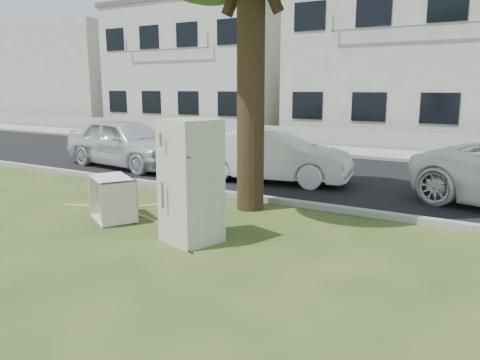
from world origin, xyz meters
The scene contains 16 objects.
ground centered at (0.00, 0.00, 0.00)m, with size 120.00×120.00×0.00m, color #284117.
road centered at (0.00, 6.00, 0.01)m, with size 120.00×7.00×0.01m, color black.
kerb_near centered at (0.00, 2.45, 0.00)m, with size 120.00×0.18×0.12m, color gray.
kerb_far centered at (0.00, 9.55, 0.00)m, with size 120.00×0.18×0.12m, color gray.
sidewalk centered at (0.00, 11.00, 0.01)m, with size 120.00×2.80×0.01m, color gray.
low_wall centered at (0.00, 12.60, 0.35)m, with size 120.00×0.15×0.70m, color gray.
townhouse_left centered at (-12.00, 17.50, 3.52)m, with size 10.20×8.16×7.04m.
townhouse_center centered at (0.00, 17.50, 3.72)m, with size 11.22×8.16×7.44m.
filler_left centered at (-26.00, 18.00, 3.20)m, with size 16.00×9.00×6.40m, color beige.
fridge centered at (-0.20, -0.43, 0.97)m, with size 0.80×0.74×1.93m, color beige.
cabinet centered at (-2.19, -0.19, 0.40)m, with size 1.03×0.64×0.80m, color beige.
plank_a centered at (-3.28, 0.25, 0.01)m, with size 1.15×0.09×0.02m, color tan.
plank_b centered at (-1.60, 0.15, 0.01)m, with size 0.94×0.09×0.02m, color #926C4C.
plank_c centered at (-2.15, 1.05, 0.01)m, with size 0.80×0.09×0.02m, color tan.
car_center centered at (-1.29, 4.45, 0.67)m, with size 1.42×4.06×1.34m, color silver.
car_left centered at (-6.12, 4.25, 0.74)m, with size 1.76×4.37×1.49m, color silver.
Camera 1 is at (4.12, -6.16, 2.41)m, focal length 35.00 mm.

